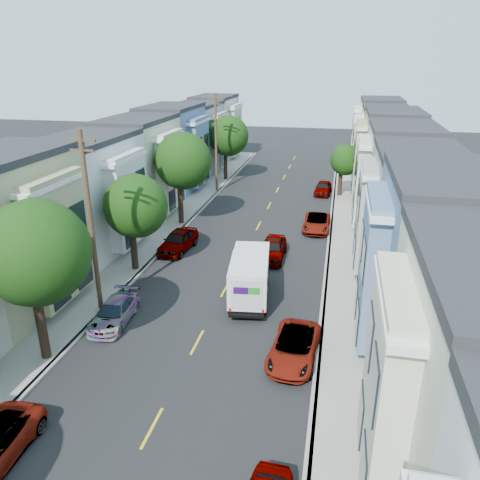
# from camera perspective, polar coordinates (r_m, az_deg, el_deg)

# --- Properties ---
(ground) EXTENTS (160.00, 160.00, 0.00)m
(ground) POSITION_cam_1_polar(r_m,az_deg,el_deg) (24.24, -5.24, -12.32)
(ground) COLOR black
(ground) RESTS_ON ground
(road_slab) EXTENTS (12.00, 70.00, 0.02)m
(road_slab) POSITION_cam_1_polar(r_m,az_deg,el_deg) (37.27, 1.48, 0.24)
(road_slab) COLOR black
(road_slab) RESTS_ON ground
(curb_left) EXTENTS (0.30, 70.00, 0.15)m
(curb_left) POSITION_cam_1_polar(r_m,az_deg,el_deg) (38.73, -7.35, 0.99)
(curb_left) COLOR gray
(curb_left) RESTS_ON ground
(curb_right) EXTENTS (0.30, 70.00, 0.15)m
(curb_right) POSITION_cam_1_polar(r_m,az_deg,el_deg) (36.71, 10.80, -0.38)
(curb_right) COLOR gray
(curb_right) RESTS_ON ground
(sidewalk_left) EXTENTS (2.60, 70.00, 0.15)m
(sidewalk_left) POSITION_cam_1_polar(r_m,az_deg,el_deg) (39.16, -9.15, 1.13)
(sidewalk_left) COLOR gray
(sidewalk_left) RESTS_ON ground
(sidewalk_right) EXTENTS (2.60, 70.00, 0.15)m
(sidewalk_right) POSITION_cam_1_polar(r_m,az_deg,el_deg) (36.72, 12.83, -0.53)
(sidewalk_right) COLOR gray
(sidewalk_right) RESTS_ON ground
(centerline) EXTENTS (0.12, 70.00, 0.01)m
(centerline) POSITION_cam_1_polar(r_m,az_deg,el_deg) (37.27, 1.48, 0.22)
(centerline) COLOR gold
(centerline) RESTS_ON ground
(townhouse_row_left) EXTENTS (5.00, 70.00, 8.50)m
(townhouse_row_left) POSITION_cam_1_polar(r_m,az_deg,el_deg) (40.67, -14.15, 1.39)
(townhouse_row_left) COLOR #9B9D9A
(townhouse_row_left) RESTS_ON ground
(townhouse_row_right) EXTENTS (5.00, 70.00, 8.50)m
(townhouse_row_right) POSITION_cam_1_polar(r_m,az_deg,el_deg) (37.05, 18.69, -1.08)
(townhouse_row_right) COLOR #9B9D9A
(townhouse_row_right) RESTS_ON ground
(tree_b) EXTENTS (4.70, 4.70, 7.89)m
(tree_b) POSITION_cam_1_polar(r_m,az_deg,el_deg) (22.12, -23.77, -1.46)
(tree_b) COLOR black
(tree_b) RESTS_ON ground
(tree_c) EXTENTS (4.11, 4.11, 6.60)m
(tree_c) POSITION_cam_1_polar(r_m,az_deg,el_deg) (30.78, -12.75, 4.01)
(tree_c) COLOR black
(tree_c) RESTS_ON ground
(tree_d) EXTENTS (4.70, 4.70, 7.87)m
(tree_d) POSITION_cam_1_polar(r_m,az_deg,el_deg) (39.20, -7.09, 9.51)
(tree_d) COLOR black
(tree_d) RESTS_ON ground
(tree_e) EXTENTS (4.59, 4.59, 7.45)m
(tree_e) POSITION_cam_1_polar(r_m,az_deg,el_deg) (54.54, -1.51, 12.56)
(tree_e) COLOR black
(tree_e) RESTS_ON ground
(tree_far_r) EXTENTS (3.10, 3.10, 5.36)m
(tree_far_r) POSITION_cam_1_polar(r_m,az_deg,el_deg) (48.98, 12.65, 9.44)
(tree_far_r) COLOR black
(tree_far_r) RESTS_ON ground
(utility_pole_near) EXTENTS (1.60, 0.26, 10.00)m
(utility_pole_near) POSITION_cam_1_polar(r_m,az_deg,el_deg) (26.01, -17.71, 1.79)
(utility_pole_near) COLOR #42301E
(utility_pole_near) RESTS_ON ground
(utility_pole_far) EXTENTS (1.60, 0.26, 10.00)m
(utility_pole_far) POSITION_cam_1_polar(r_m,az_deg,el_deg) (49.55, -2.94, 11.68)
(utility_pole_far) COLOR #42301E
(utility_pole_far) RESTS_ON ground
(fedex_truck) EXTENTS (2.15, 5.59, 2.68)m
(fedex_truck) POSITION_cam_1_polar(r_m,az_deg,el_deg) (27.52, 1.20, -4.31)
(fedex_truck) COLOR silver
(fedex_truck) RESTS_ON ground
(lead_sedan) EXTENTS (1.75, 4.55, 1.48)m
(lead_sedan) POSITION_cam_1_polar(r_m,az_deg,el_deg) (33.34, 3.99, -1.07)
(lead_sedan) COLOR #242326
(lead_sedan) RESTS_ON ground
(parked_left_c) EXTENTS (1.95, 4.17, 1.22)m
(parked_left_c) POSITION_cam_1_polar(r_m,az_deg,el_deg) (26.32, -15.07, -8.55)
(parked_left_c) COLOR #ABADAF
(parked_left_c) RESTS_ON ground
(parked_left_d) EXTENTS (2.23, 4.89, 1.54)m
(parked_left_d) POSITION_cam_1_polar(r_m,az_deg,el_deg) (34.91, -7.55, -0.10)
(parked_left_d) COLOR #51050D
(parked_left_d) RESTS_ON ground
(parked_right_b) EXTENTS (2.43, 4.70, 1.27)m
(parked_right_b) POSITION_cam_1_polar(r_m,az_deg,el_deg) (22.79, 6.60, -12.90)
(parked_right_b) COLOR silver
(parked_right_b) RESTS_ON ground
(parked_right_c) EXTENTS (2.15, 4.62, 1.28)m
(parked_right_c) POSITION_cam_1_polar(r_m,az_deg,el_deg) (39.35, 9.34, 2.09)
(parked_right_c) COLOR black
(parked_right_c) RESTS_ON ground
(parked_right_d) EXTENTS (1.87, 4.24, 1.34)m
(parked_right_d) POSITION_cam_1_polar(r_m,az_deg,el_deg) (50.18, 10.09, 6.26)
(parked_right_d) COLOR #0D0C3B
(parked_right_d) RESTS_ON ground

